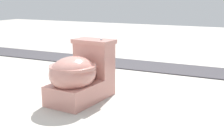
# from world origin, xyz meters

# --- Properties ---
(ground_plane) EXTENTS (14.00, 14.00, 0.00)m
(ground_plane) POSITION_xyz_m (0.00, 0.00, 0.00)
(ground_plane) COLOR #B7B2A8
(gravel_strip) EXTENTS (0.56, 8.00, 0.01)m
(gravel_strip) POSITION_xyz_m (-1.36, 0.50, 0.01)
(gravel_strip) COLOR #423F44
(gravel_strip) RESTS_ON ground
(toilet) EXTENTS (0.66, 0.43, 0.52)m
(toilet) POSITION_xyz_m (0.14, 0.22, 0.22)
(toilet) COLOR tan
(toilet) RESTS_ON ground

